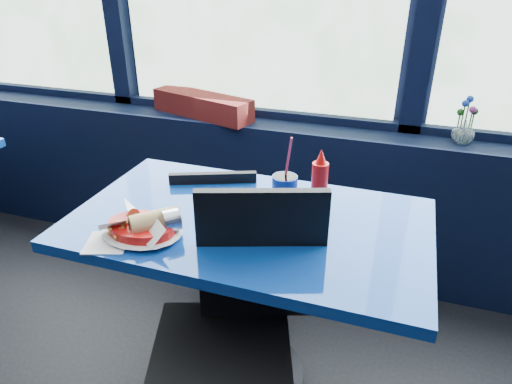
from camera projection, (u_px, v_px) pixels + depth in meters
name	position (u px, v px, depth m)	size (l,w,h in m)	color
window_sill	(251.00, 189.00, 2.52)	(5.00, 0.26, 0.80)	black
near_table	(249.00, 263.00, 1.63)	(1.20, 0.70, 0.75)	black
chair_near_front	(238.00, 318.00, 1.42)	(0.54, 0.54, 0.94)	black
chair_near_back	(233.00, 236.00, 2.00)	(0.47, 0.47, 0.79)	black
planter_box	(202.00, 105.00, 2.37)	(0.57, 0.14, 0.11)	maroon
flower_vase	(464.00, 129.00, 2.02)	(0.13, 0.14, 0.21)	silver
food_basket	(143.00, 226.00, 1.44)	(0.28, 0.28, 0.09)	red
ketchup_bottle	(319.00, 181.00, 1.59)	(0.06, 0.06, 0.22)	red
soda_cup	(284.00, 194.00, 1.55)	(0.09, 0.09, 0.29)	navy
napkin	(107.00, 243.00, 1.41)	(0.13, 0.13, 0.00)	white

